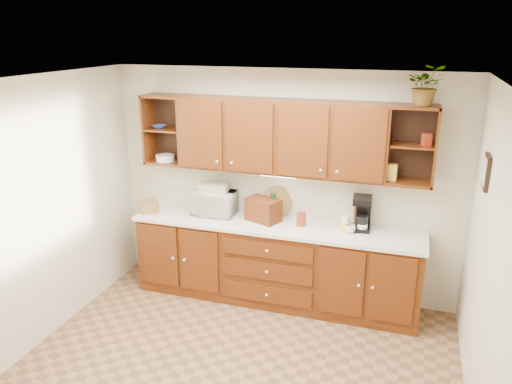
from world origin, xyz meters
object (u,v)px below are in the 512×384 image
Objects in this scene: microwave at (214,203)px; coffee_maker at (362,213)px; potted_plant at (426,85)px; bread_box at (263,210)px.

coffee_maker is at bearing 1.71° from microwave.
coffee_maker is 0.94× the size of potted_plant.
potted_plant is at bearing 24.66° from bread_box.
microwave is at bearing -179.48° from potted_plant.
coffee_maker is at bearing 174.08° from potted_plant.
bread_box is at bearing -179.16° from coffee_maker.
potted_plant reaches higher than microwave.
potted_plant is (0.52, -0.05, 1.37)m from coffee_maker.
potted_plant reaches higher than bread_box.
potted_plant is (1.60, 0.05, 1.42)m from bread_box.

